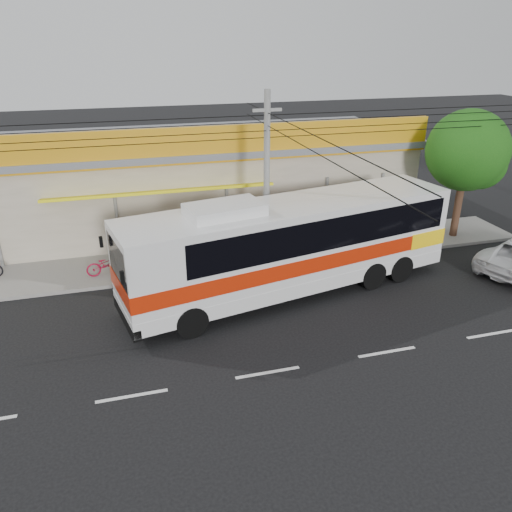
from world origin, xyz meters
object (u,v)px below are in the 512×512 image
at_px(coach_bus, 296,240).
at_px(motorbike_red, 108,264).
at_px(utility_pole, 267,125).
at_px(tree_near, 470,153).

relative_size(coach_bus, motorbike_red, 7.63).
bearing_deg(utility_pole, tree_near, 6.78).
relative_size(utility_pole, tree_near, 5.42).
height_order(coach_bus, utility_pole, utility_pole).
distance_m(utility_pole, tree_near, 10.51).
relative_size(motorbike_red, tree_near, 0.28).
distance_m(coach_bus, motorbike_red, 7.96).
bearing_deg(tree_near, utility_pole, -173.22).
bearing_deg(tree_near, motorbike_red, 179.70).
distance_m(coach_bus, utility_pole, 4.50).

